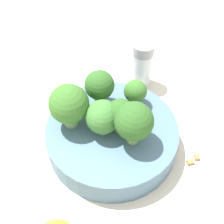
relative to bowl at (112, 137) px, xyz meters
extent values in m
plane|color=beige|center=(0.00, 0.00, -0.02)|extent=(3.00, 3.00, 0.00)
cylinder|color=slate|center=(0.00, 0.00, 0.00)|extent=(0.18, 0.18, 0.04)
cylinder|color=#84AD66|center=(0.01, -0.05, 0.03)|extent=(0.03, 0.03, 0.03)
sphere|color=#386B28|center=(0.01, -0.05, 0.06)|extent=(0.05, 0.05, 0.05)
cylinder|color=#8EB770|center=(0.01, 0.03, 0.03)|extent=(0.02, 0.02, 0.03)
sphere|color=#2D5B23|center=(0.01, 0.03, 0.06)|extent=(0.05, 0.05, 0.05)
cylinder|color=#8EB770|center=(-0.05, 0.02, 0.03)|extent=(0.03, 0.03, 0.02)
sphere|color=#386B28|center=(-0.05, 0.02, 0.04)|extent=(0.03, 0.03, 0.03)
cylinder|color=#8EB770|center=(-0.04, -0.03, 0.03)|extent=(0.02, 0.02, 0.03)
sphere|color=#2D5B23|center=(-0.04, -0.03, 0.06)|extent=(0.04, 0.04, 0.04)
cylinder|color=#84AD66|center=(0.01, -0.01, 0.03)|extent=(0.02, 0.02, 0.02)
sphere|color=#3D7533|center=(0.01, -0.01, 0.05)|extent=(0.04, 0.04, 0.04)
cylinder|color=#7A9E5B|center=(0.00, 0.01, 0.03)|extent=(0.02, 0.02, 0.03)
sphere|color=#2D5B23|center=(0.00, 0.01, 0.05)|extent=(0.04, 0.04, 0.04)
cylinder|color=silver|center=(-0.14, 0.01, 0.01)|extent=(0.03, 0.03, 0.06)
cylinder|color=gray|center=(-0.14, 0.01, 0.05)|extent=(0.03, 0.03, 0.02)
cube|color=olive|center=(0.00, 0.11, -0.01)|extent=(0.01, 0.01, 0.01)
cube|color=olive|center=(-0.01, 0.12, -0.01)|extent=(0.01, 0.01, 0.01)
camera|label=1|loc=(0.25, 0.07, 0.35)|focal=50.00mm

